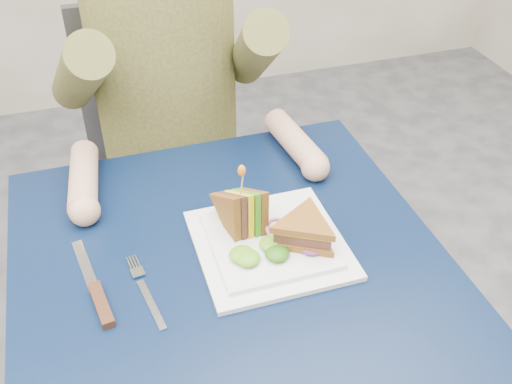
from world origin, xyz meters
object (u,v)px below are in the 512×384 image
object	(u,v)px
table	(231,289)
fork	(146,293)
diner	(162,37)
chair	(168,148)
plate	(270,243)
sandwich_upright	(242,212)
knife	(98,297)
sandwich_flat	(304,231)

from	to	relation	value
table	fork	distance (m)	0.18
table	diner	bearing A→B (deg)	90.00
chair	plate	xyz separation A→B (m)	(0.08, -0.66, 0.20)
diner	table	bearing A→B (deg)	-90.00
chair	plate	distance (m)	0.69
plate	sandwich_upright	distance (m)	0.07
diner	sandwich_upright	size ratio (longest dim) A/B	5.16
chair	diner	size ratio (longest dim) A/B	1.25
chair	knife	xyz separation A→B (m)	(-0.23, -0.69, 0.20)
table	knife	world-z (taller)	knife
table	diner	distance (m)	0.61
diner	sandwich_upright	distance (m)	0.52
sandwich_upright	plate	bearing A→B (deg)	-50.64
diner	knife	xyz separation A→B (m)	(-0.23, -0.58, -0.18)
chair	knife	bearing A→B (deg)	-108.42
fork	diner	bearing A→B (deg)	75.41
chair	sandwich_flat	xyz separation A→B (m)	(0.13, -0.68, 0.23)
sandwich_flat	knife	xyz separation A→B (m)	(-0.36, -0.01, -0.04)
plate	table	bearing A→B (deg)	-175.72
sandwich_flat	sandwich_upright	distance (m)	0.12
diner	sandwich_flat	size ratio (longest dim) A/B	4.17
plate	sandwich_flat	world-z (taller)	sandwich_flat
plate	knife	bearing A→B (deg)	-173.58
sandwich_upright	diner	bearing A→B (deg)	94.47
chair	sandwich_upright	size ratio (longest dim) A/B	6.45
table	sandwich_upright	xyz separation A→B (m)	(0.04, 0.05, 0.13)
plate	fork	world-z (taller)	plate
table	knife	size ratio (longest dim) A/B	3.39
sandwich_upright	knife	xyz separation A→B (m)	(-0.27, -0.08, -0.05)
sandwich_flat	sandwich_upright	xyz separation A→B (m)	(-0.09, 0.07, 0.01)
chair	fork	size ratio (longest dim) A/B	5.19
table	fork	xyz separation A→B (m)	(-0.15, -0.04, 0.08)
plate	sandwich_flat	bearing A→B (deg)	-24.44
chair	diner	xyz separation A→B (m)	(-0.00, -0.11, 0.37)
knife	sandwich_flat	bearing A→B (deg)	1.50
chair	plate	world-z (taller)	chair
chair	sandwich_flat	world-z (taller)	chair
plate	chair	bearing A→B (deg)	96.59
sandwich_upright	fork	size ratio (longest dim) A/B	0.80
table	sandwich_upright	distance (m)	0.15
diner	knife	bearing A→B (deg)	-111.67
diner	sandwich_upright	bearing A→B (deg)	-85.53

